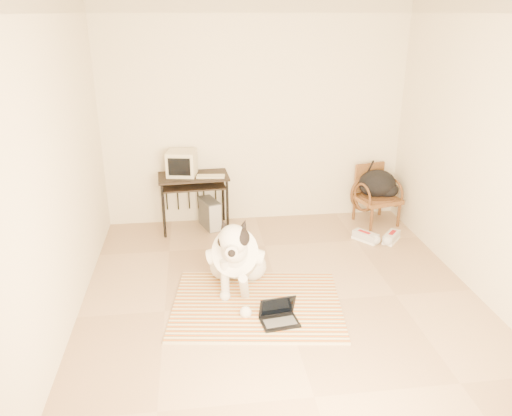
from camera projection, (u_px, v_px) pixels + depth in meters
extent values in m
plane|color=tan|center=(283.00, 303.00, 4.99)|extent=(4.50, 4.50, 0.00)
plane|color=white|center=(290.00, 14.00, 3.99)|extent=(4.50, 4.50, 0.00)
plane|color=beige|center=(255.00, 123.00, 6.56)|extent=(4.50, 0.00, 4.50)
plane|color=beige|center=(371.00, 314.00, 2.41)|extent=(4.50, 0.00, 4.50)
plane|color=beige|center=(56.00, 183.00, 4.25)|extent=(0.00, 4.50, 4.50)
plane|color=beige|center=(494.00, 166.00, 4.72)|extent=(0.00, 4.50, 4.50)
cube|color=#CB5A17|center=(257.00, 335.00, 4.47)|extent=(1.67, 0.47, 0.02)
cube|color=#317640|center=(257.00, 319.00, 4.71)|extent=(1.67, 0.47, 0.02)
cube|color=#653F79|center=(257.00, 304.00, 4.94)|extent=(1.67, 0.47, 0.02)
cube|color=#F1B943|center=(257.00, 291.00, 5.18)|extent=(1.67, 0.47, 0.02)
cube|color=beige|center=(257.00, 279.00, 5.41)|extent=(1.67, 0.47, 0.02)
sphere|color=silver|center=(224.00, 266.00, 5.39)|extent=(0.31, 0.31, 0.31)
sphere|color=silver|center=(252.00, 266.00, 5.38)|extent=(0.31, 0.31, 0.31)
ellipsoid|color=silver|center=(238.00, 264.00, 5.36)|extent=(0.39, 0.35, 0.32)
ellipsoid|color=silver|center=(236.00, 254.00, 5.11)|extent=(0.50, 0.77, 0.68)
cylinder|color=white|center=(236.00, 254.00, 5.12)|extent=(0.56, 0.67, 0.62)
sphere|color=silver|center=(235.00, 250.00, 4.87)|extent=(0.26, 0.26, 0.26)
sphere|color=silver|center=(233.00, 239.00, 4.72)|extent=(0.29, 0.29, 0.29)
ellipsoid|color=black|center=(238.00, 238.00, 4.71)|extent=(0.22, 0.25, 0.21)
cylinder|color=silver|center=(232.00, 249.00, 4.62)|extent=(0.14, 0.17, 0.12)
sphere|color=black|center=(232.00, 253.00, 4.54)|extent=(0.07, 0.07, 0.07)
cone|color=black|center=(224.00, 226.00, 4.74)|extent=(0.15, 0.16, 0.18)
cone|color=black|center=(244.00, 226.00, 4.73)|extent=(0.14, 0.15, 0.18)
torus|color=silver|center=(234.00, 246.00, 4.83)|extent=(0.27, 0.17, 0.23)
cylinder|color=silver|center=(225.00, 279.00, 4.98)|extent=(0.11, 0.14, 0.43)
cylinder|color=silver|center=(244.00, 288.00, 4.86)|extent=(0.15, 0.40, 0.44)
sphere|color=silver|center=(225.00, 296.00, 5.02)|extent=(0.11, 0.11, 0.11)
sphere|color=silver|center=(246.00, 312.00, 4.73)|extent=(0.12, 0.12, 0.12)
cone|color=black|center=(238.00, 263.00, 5.67)|extent=(0.14, 0.44, 0.11)
cube|color=black|center=(280.00, 322.00, 4.63)|extent=(0.37, 0.29, 0.02)
cube|color=#4A4A4C|center=(280.00, 322.00, 4.62)|extent=(0.31, 0.18, 0.00)
cube|color=black|center=(277.00, 306.00, 4.66)|extent=(0.35, 0.13, 0.22)
cube|color=black|center=(277.00, 307.00, 4.65)|extent=(0.31, 0.11, 0.20)
cube|color=black|center=(193.00, 176.00, 6.44)|extent=(0.92, 0.55, 0.03)
cube|color=black|center=(194.00, 186.00, 6.43)|extent=(0.82, 0.45, 0.02)
cylinder|color=black|center=(164.00, 211.00, 6.31)|extent=(0.04, 0.04, 0.72)
cylinder|color=black|center=(163.00, 200.00, 6.69)|extent=(0.04, 0.04, 0.72)
cylinder|color=black|center=(227.00, 207.00, 6.45)|extent=(0.04, 0.04, 0.72)
cylinder|color=black|center=(223.00, 196.00, 6.84)|extent=(0.04, 0.04, 0.72)
cube|color=beige|center=(182.00, 163.00, 6.39)|extent=(0.41, 0.40, 0.32)
cube|color=black|center=(179.00, 167.00, 6.23)|extent=(0.28, 0.07, 0.22)
cube|color=beige|center=(211.00, 176.00, 6.35)|extent=(0.37, 0.17, 0.02)
cube|color=#4A4A4C|center=(210.00, 214.00, 6.67)|extent=(0.30, 0.44, 0.39)
cube|color=silver|center=(216.00, 219.00, 6.50)|extent=(0.16, 0.07, 0.37)
cube|color=brown|center=(377.00, 199.00, 6.75)|extent=(0.62, 0.61, 0.05)
cylinder|color=#3E2210|center=(377.00, 197.00, 6.74)|extent=(0.48, 0.48, 0.04)
cube|color=brown|center=(369.00, 177.00, 6.86)|extent=(0.44, 0.14, 0.39)
cylinder|color=#3E2210|center=(371.00, 220.00, 6.56)|extent=(0.04, 0.04, 0.32)
cylinder|color=#3E2210|center=(354.00, 209.00, 6.93)|extent=(0.04, 0.04, 0.32)
cylinder|color=#3E2210|center=(399.00, 215.00, 6.71)|extent=(0.04, 0.04, 0.32)
cylinder|color=#3E2210|center=(380.00, 205.00, 7.08)|extent=(0.04, 0.04, 0.32)
ellipsoid|color=black|center=(377.00, 184.00, 6.74)|extent=(0.51, 0.42, 0.37)
ellipsoid|color=black|center=(387.00, 190.00, 6.73)|extent=(0.32, 0.26, 0.22)
cube|color=white|center=(365.00, 239.00, 6.34)|extent=(0.31, 0.35, 0.03)
cube|color=#9A9AA0|center=(365.00, 236.00, 6.32)|extent=(0.30, 0.33, 0.11)
cube|color=maroon|center=(366.00, 233.00, 6.30)|extent=(0.15, 0.17, 0.02)
cube|color=white|center=(391.00, 240.00, 6.32)|extent=(0.31, 0.33, 0.03)
cube|color=#9A9AA0|center=(391.00, 237.00, 6.31)|extent=(0.30, 0.32, 0.10)
cube|color=maroon|center=(392.00, 234.00, 6.29)|extent=(0.15, 0.16, 0.02)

